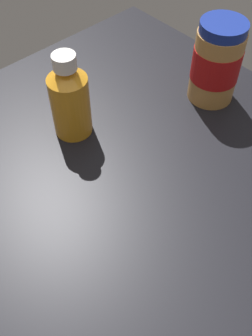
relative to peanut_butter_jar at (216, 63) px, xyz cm
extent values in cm
cube|color=black|center=(28.96, 5.07, -9.02)|extent=(81.92, 77.22, 3.38)
cylinder|color=#BF8442|center=(0.00, 0.00, -0.77)|extent=(8.30, 8.30, 13.11)
cylinder|color=#B71414|center=(0.00, 0.00, -0.11)|extent=(8.47, 8.47, 5.90)
cylinder|color=navy|center=(0.00, 0.00, 6.68)|extent=(7.89, 7.89, 1.79)
cylinder|color=orange|center=(24.18, -10.14, -1.96)|extent=(6.44, 6.44, 10.72)
cone|color=orange|center=(24.18, -10.14, 4.35)|extent=(6.44, 6.44, 1.91)
cylinder|color=white|center=(24.18, -10.14, 6.48)|extent=(3.63, 3.63, 2.36)
camera|label=1|loc=(49.93, 31.21, 40.63)|focal=41.65mm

